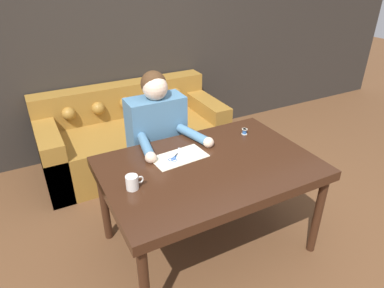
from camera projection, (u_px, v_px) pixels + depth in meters
ground_plane at (218, 245)px, 2.64m from camera, size 16.00×16.00×0.00m
wall_back at (124, 29)px, 3.52m from camera, size 8.00×0.06×2.60m
dining_table at (210, 172)px, 2.35m from camera, size 1.44×0.97×0.72m
couch at (133, 136)px, 3.61m from camera, size 1.85×0.87×0.79m
person at (158, 142)px, 2.81m from camera, size 0.54×0.62×1.21m
pattern_paper_main at (179, 157)px, 2.39m from camera, size 0.40×0.24×0.00m
scissors at (175, 157)px, 2.39m from camera, size 0.17×0.17×0.01m
mug at (132, 182)px, 2.05m from camera, size 0.11×0.08×0.09m
thread_spool at (245, 132)px, 2.70m from camera, size 0.04×0.04×0.05m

